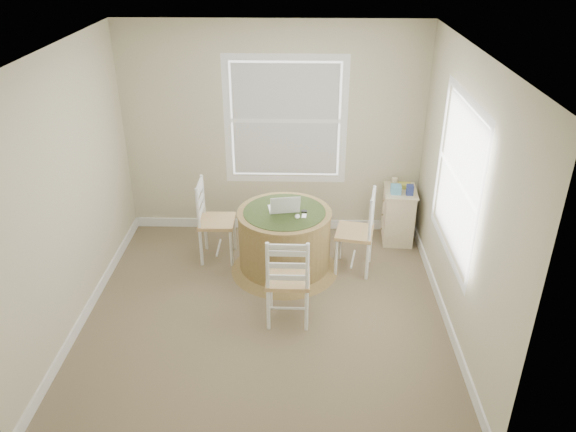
{
  "coord_description": "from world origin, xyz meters",
  "views": [
    {
      "loc": [
        0.35,
        -4.61,
        3.5
      ],
      "look_at": [
        0.22,
        0.45,
        0.87
      ],
      "focal_mm": 35.0,
      "sensor_mm": 36.0,
      "label": 1
    }
  ],
  "objects_px": {
    "chair_right": "(355,232)",
    "chair_near": "(288,278)",
    "laptop": "(284,208)",
    "chair_left": "(217,221)",
    "corner_chest": "(398,215)",
    "round_table": "(285,238)"
  },
  "relations": [
    {
      "from": "laptop",
      "to": "round_table",
      "type": "bearing_deg",
      "value": 92.64
    },
    {
      "from": "round_table",
      "to": "corner_chest",
      "type": "distance_m",
      "value": 1.56
    },
    {
      "from": "round_table",
      "to": "chair_near",
      "type": "xyz_separation_m",
      "value": [
        0.06,
        -0.9,
        0.07
      ]
    },
    {
      "from": "round_table",
      "to": "chair_left",
      "type": "bearing_deg",
      "value": 168.11
    },
    {
      "from": "chair_right",
      "to": "corner_chest",
      "type": "relative_size",
      "value": 1.41
    },
    {
      "from": "chair_near",
      "to": "chair_right",
      "type": "xyz_separation_m",
      "value": [
        0.71,
        0.94,
        0.0
      ]
    },
    {
      "from": "corner_chest",
      "to": "laptop",
      "type": "bearing_deg",
      "value": -149.2
    },
    {
      "from": "laptop",
      "to": "corner_chest",
      "type": "height_order",
      "value": "laptop"
    },
    {
      "from": "chair_right",
      "to": "round_table",
      "type": "bearing_deg",
      "value": -76.16
    },
    {
      "from": "chair_left",
      "to": "laptop",
      "type": "height_order",
      "value": "laptop"
    },
    {
      "from": "chair_left",
      "to": "corner_chest",
      "type": "bearing_deg",
      "value": -78.29
    },
    {
      "from": "laptop",
      "to": "chair_left",
      "type": "bearing_deg",
      "value": -26.43
    },
    {
      "from": "corner_chest",
      "to": "chair_left",
      "type": "bearing_deg",
      "value": -163.84
    },
    {
      "from": "chair_left",
      "to": "corner_chest",
      "type": "distance_m",
      "value": 2.22
    },
    {
      "from": "laptop",
      "to": "corner_chest",
      "type": "xyz_separation_m",
      "value": [
        1.38,
        0.71,
        -0.43
      ]
    },
    {
      "from": "round_table",
      "to": "chair_near",
      "type": "distance_m",
      "value": 0.9
    },
    {
      "from": "chair_left",
      "to": "chair_right",
      "type": "bearing_deg",
      "value": -98.59
    },
    {
      "from": "round_table",
      "to": "chair_left",
      "type": "relative_size",
      "value": 1.28
    },
    {
      "from": "chair_right",
      "to": "chair_near",
      "type": "bearing_deg",
      "value": -26.45
    },
    {
      "from": "chair_near",
      "to": "corner_chest",
      "type": "xyz_separation_m",
      "value": [
        1.31,
        1.64,
        -0.14
      ]
    },
    {
      "from": "chair_left",
      "to": "chair_near",
      "type": "bearing_deg",
      "value": -144.47
    },
    {
      "from": "chair_near",
      "to": "chair_right",
      "type": "distance_m",
      "value": 1.18
    }
  ]
}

